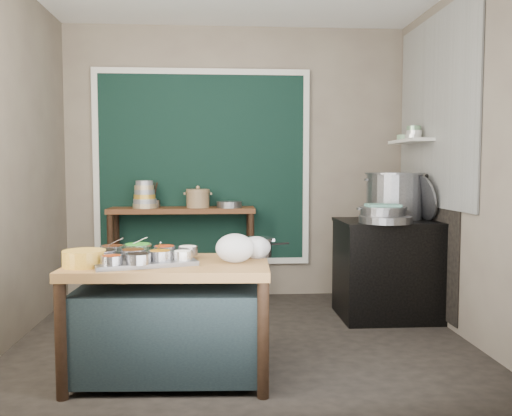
{
  "coord_description": "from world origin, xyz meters",
  "views": [
    {
      "loc": [
        -0.18,
        -4.17,
        1.34
      ],
      "look_at": [
        0.12,
        0.25,
        1.02
      ],
      "focal_mm": 38.0,
      "sensor_mm": 36.0,
      "label": 1
    }
  ],
  "objects": [
    {
      "name": "wide_bowl",
      "position": [
        -0.08,
        1.24,
        0.98
      ],
      "size": [
        0.27,
        0.27,
        0.06
      ],
      "primitive_type": "cylinder",
      "rotation": [
        0.0,
        0.0,
        0.08
      ],
      "color": "gray",
      "rests_on": "back_counter"
    },
    {
      "name": "saucepan",
      "position": [
        0.07,
        -0.55,
        0.81
      ],
      "size": [
        0.29,
        0.29,
        0.13
      ],
      "primitive_type": null,
      "rotation": [
        0.0,
        0.0,
        0.32
      ],
      "color": "gray",
      "rests_on": "prep_table"
    },
    {
      "name": "soot_patch",
      "position": [
        1.74,
        0.65,
        0.7
      ],
      "size": [
        0.01,
        1.3,
        1.3
      ],
      "primitive_type": "cube",
      "color": "black",
      "rests_on": "right_wall"
    },
    {
      "name": "tile_panel",
      "position": [
        1.74,
        0.55,
        1.85
      ],
      "size": [
        0.02,
        1.7,
        1.7
      ],
      "primitive_type": "cube",
      "color": "#B2B2AA",
      "rests_on": "right_wall"
    },
    {
      "name": "pot_lid",
      "position": [
        1.65,
        0.54,
        1.08
      ],
      "size": [
        0.15,
        0.42,
        0.41
      ],
      "primitive_type": "cylinder",
      "rotation": [
        0.0,
        1.36,
        0.11
      ],
      "color": "gray",
      "rests_on": "stove_top"
    },
    {
      "name": "floor",
      "position": [
        0.0,
        0.0,
        -0.01
      ],
      "size": [
        3.5,
        3.0,
        0.02
      ],
      "primitive_type": "cube",
      "color": "#2D2722",
      "rests_on": "ground"
    },
    {
      "name": "condiment_tray",
      "position": [
        -0.66,
        -0.77,
        0.76
      ],
      "size": [
        0.71,
        0.59,
        0.03
      ],
      "primitive_type": "cube",
      "rotation": [
        0.0,
        0.0,
        0.3
      ],
      "color": "gray",
      "rests_on": "prep_table"
    },
    {
      "name": "right_wall",
      "position": [
        1.76,
        0.0,
        1.4
      ],
      "size": [
        0.02,
        3.0,
        2.8
      ],
      "primitive_type": "cube",
      "color": "#776C5B",
      "rests_on": "floor"
    },
    {
      "name": "left_wall",
      "position": [
        -1.76,
        0.0,
        1.4
      ],
      "size": [
        0.02,
        3.0,
        2.8
      ],
      "primitive_type": "cube",
      "color": "#776C5B",
      "rests_on": "floor"
    },
    {
      "name": "green_cloth",
      "position": [
        1.24,
        0.41,
        1.02
      ],
      "size": [
        0.28,
        0.22,
        0.02
      ],
      "primitive_type": "cube",
      "rotation": [
        0.0,
        0.0,
        -0.02
      ],
      "color": "#65A68D",
      "rests_on": "steamer"
    },
    {
      "name": "curtain_panel",
      "position": [
        -0.35,
        1.47,
        1.35
      ],
      "size": [
        2.1,
        0.02,
        1.9
      ],
      "primitive_type": "cube",
      "color": "black",
      "rests_on": "back_wall"
    },
    {
      "name": "prep_table",
      "position": [
        -0.5,
        -0.75,
        0.38
      ],
      "size": [
        1.28,
        0.78,
        0.75
      ],
      "primitive_type": "cube",
      "rotation": [
        0.0,
        0.0,
        -0.05
      ],
      "color": "brown",
      "rests_on": "floor"
    },
    {
      "name": "stove_block",
      "position": [
        1.35,
        0.55,
        0.42
      ],
      "size": [
        0.9,
        0.68,
        0.85
      ],
      "primitive_type": "cube",
      "color": "black",
      "rests_on": "floor"
    },
    {
      "name": "utensil_cup",
      "position": [
        -0.83,
        1.29,
        0.99
      ],
      "size": [
        0.17,
        0.17,
        0.08
      ],
      "primitive_type": "cylinder",
      "rotation": [
        0.0,
        0.0,
        -0.41
      ],
      "color": "gray",
      "rests_on": "back_counter"
    },
    {
      "name": "yellow_basin",
      "position": [
        -1.0,
        -0.86,
        0.8
      ],
      "size": [
        0.3,
        0.3,
        0.1
      ],
      "primitive_type": "cylinder",
      "rotation": [
        0.0,
        0.0,
        -0.19
      ],
      "color": "gold",
      "rests_on": "prep_table"
    },
    {
      "name": "ceramic_crock",
      "position": [
        -0.39,
        1.26,
        1.03
      ],
      "size": [
        0.29,
        0.29,
        0.17
      ],
      "primitive_type": null,
      "rotation": [
        0.0,
        0.0,
        -0.18
      ],
      "color": "#836547",
      "rests_on": "back_counter"
    },
    {
      "name": "stock_pot",
      "position": [
        1.43,
        0.71,
        1.09
      ],
      "size": [
        0.6,
        0.6,
        0.42
      ],
      "primitive_type": null,
      "rotation": [
        0.0,
        0.0,
        0.11
      ],
      "color": "gray",
      "rests_on": "stove_top"
    },
    {
      "name": "steamer",
      "position": [
        1.24,
        0.41,
        0.95
      ],
      "size": [
        0.43,
        0.43,
        0.13
      ],
      "primitive_type": null,
      "rotation": [
        0.0,
        0.0,
        -0.05
      ],
      "color": "gray",
      "rests_on": "stove_top"
    },
    {
      "name": "back_counter",
      "position": [
        -0.55,
        1.28,
        0.47
      ],
      "size": [
        1.45,
        0.4,
        0.95
      ],
      "primitive_type": "cube",
      "color": "#522A17",
      "rests_on": "floor"
    },
    {
      "name": "curtain_frame",
      "position": [
        -0.35,
        1.46,
        1.35
      ],
      "size": [
        2.22,
        0.03,
        2.02
      ],
      "primitive_type": null,
      "color": "beige",
      "rests_on": "back_wall"
    },
    {
      "name": "shelf_bowl_green",
      "position": [
        1.63,
        1.03,
        1.64
      ],
      "size": [
        0.17,
        0.17,
        0.05
      ],
      "primitive_type": "cylinder",
      "rotation": [
        0.0,
        0.0,
        0.17
      ],
      "color": "gray",
      "rests_on": "wall_shelf"
    },
    {
      "name": "plastic_bag_a",
      "position": [
        -0.08,
        -0.79,
        0.84
      ],
      "size": [
        0.28,
        0.25,
        0.18
      ],
      "primitive_type": "ellipsoid",
      "rotation": [
        0.0,
        0.0,
        -0.19
      ],
      "color": "white",
      "rests_on": "prep_table"
    },
    {
      "name": "wall_shelf",
      "position": [
        1.63,
        0.85,
        1.6
      ],
      "size": [
        0.22,
        0.7,
        0.03
      ],
      "primitive_type": "cube",
      "color": "beige",
      "rests_on": "right_wall"
    },
    {
      "name": "bowl_stack",
      "position": [
        -0.92,
        1.26,
        1.07
      ],
      "size": [
        0.24,
        0.24,
        0.27
      ],
      "color": "tan",
      "rests_on": "back_counter"
    },
    {
      "name": "stove_top",
      "position": [
        1.35,
        0.55,
        0.86
      ],
      "size": [
        0.92,
        0.69,
        0.03
      ],
      "primitive_type": "cube",
      "color": "black",
      "rests_on": "stove_block"
    },
    {
      "name": "plastic_bag_b",
      "position": [
        0.06,
        -0.64,
        0.82
      ],
      "size": [
        0.2,
        0.17,
        0.15
      ],
      "primitive_type": "ellipsoid",
      "rotation": [
        0.0,
        0.0,
        -0.04
      ],
      "color": "white",
      "rests_on": "prep_table"
    },
    {
      "name": "shallow_pan",
      "position": [
        1.23,
        0.32,
        0.91
      ],
      "size": [
        0.45,
        0.45,
        0.06
      ],
      "primitive_type": "cylinder",
      "rotation": [
        0.0,
        0.0,
        -0.01
      ],
      "color": "gray",
      "rests_on": "stove_top"
    },
    {
      "name": "back_wall",
      "position": [
        0.0,
        1.51,
        1.4
      ],
      "size": [
        3.5,
        0.02,
        2.8
      ],
      "primitive_type": "cube",
      "color": "#776C5B",
      "rests_on": "floor"
    },
    {
      "name": "condiment_bowls",
      "position": [
        -0.68,
        -0.75,
        0.81
      ],
      "size": [
        0.66,
        0.49,
        0.07
      ],
      "color": "gray",
      "rests_on": "condiment_tray"
    },
    {
      "name": "shelf_bowl_stack",
      "position": [
        1.63,
        0.78,
        1.67
      ],
      "size": [
        0.15,
        0.15,
        0.12
      ],
      "color": "silver",
      "rests_on": "wall_shelf"
    }
  ]
}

